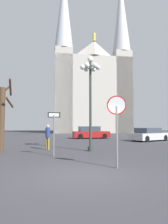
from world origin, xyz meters
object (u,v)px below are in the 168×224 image
object	(u,v)px
parked_car_near_red	(90,133)
one_way_arrow_sign	(54,128)
stop_sign	(117,117)
street_lamp	(90,85)
cathedral	(91,85)
bare_tree	(2,117)
parked_car_far_silver	(149,135)
pedestrian_walking	(48,134)

from	to	relation	value
parked_car_near_red	one_way_arrow_sign	bearing A→B (deg)	-102.53
stop_sign	street_lamp	xyz separation A→B (m)	(-0.59, 5.21, 2.35)
cathedral	one_way_arrow_sign	xyz separation A→B (m)	(-5.20, -35.68, -9.72)
bare_tree	parked_car_near_red	size ratio (longest dim) A/B	0.96
stop_sign	parked_car_near_red	distance (m)	17.73
stop_sign	bare_tree	xyz separation A→B (m)	(-6.18, 4.98, 0.21)
stop_sign	parked_car_far_silver	world-z (taller)	stop_sign
stop_sign	parked_car_far_silver	size ratio (longest dim) A/B	0.60
street_lamp	bare_tree	distance (m)	5.99
street_lamp	parked_car_near_red	size ratio (longest dim) A/B	1.30
stop_sign	cathedral	bearing A→B (deg)	86.42
parked_car_far_silver	parked_car_near_red	bearing A→B (deg)	142.87
stop_sign	bare_tree	size ratio (longest dim) A/B	0.62
cathedral	parked_car_near_red	world-z (taller)	cathedral
street_lamp	parked_car_far_silver	distance (m)	11.22
cathedral	street_lamp	world-z (taller)	cathedral
parked_car_far_silver	cathedral	bearing A→B (deg)	98.75
stop_sign	pedestrian_walking	bearing A→B (deg)	119.88
one_way_arrow_sign	bare_tree	size ratio (longest dim) A/B	0.52
cathedral	bare_tree	bearing A→B (deg)	-104.27
stop_sign	one_way_arrow_sign	distance (m)	4.22
cathedral	parked_car_far_silver	distance (m)	28.01
stop_sign	parked_car_far_silver	xyz separation A→B (m)	(6.37, 13.21, -1.32)
cathedral	stop_sign	bearing A→B (deg)	-93.58
cathedral	parked_car_far_silver	bearing A→B (deg)	-81.25
parked_car_near_red	pedestrian_walking	distance (m)	12.31
cathedral	parked_car_near_red	bearing A→B (deg)	-95.31
street_lamp	pedestrian_walking	distance (m)	4.44
street_lamp	stop_sign	bearing A→B (deg)	-83.54
one_way_arrow_sign	parked_car_far_silver	distance (m)	13.61
stop_sign	pedestrian_walking	world-z (taller)	stop_sign
bare_tree	one_way_arrow_sign	bearing A→B (deg)	-28.11
one_way_arrow_sign	street_lamp	bearing A→B (deg)	43.32
parked_car_near_red	street_lamp	bearing A→B (deg)	-94.83
stop_sign	bare_tree	bearing A→B (deg)	141.14
street_lamp	pedestrian_walking	bearing A→B (deg)	164.21
cathedral	street_lamp	distance (m)	34.47
stop_sign	parked_car_near_red	xyz separation A→B (m)	(0.46, 17.68, -1.26)
street_lamp	bare_tree	world-z (taller)	street_lamp
stop_sign	bare_tree	distance (m)	7.94
bare_tree	parked_car_far_silver	distance (m)	15.09
street_lamp	pedestrian_walking	size ratio (longest dim) A/B	3.66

